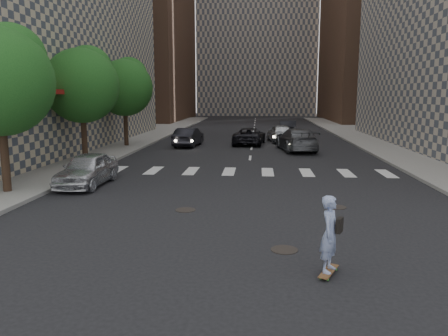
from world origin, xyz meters
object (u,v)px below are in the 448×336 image
object	(u,v)px
silver_sedan	(87,169)
tree_a	(1,77)
tree_b	(83,82)
traffic_car_d	(280,133)
skateboarder	(330,234)
traffic_car_b	(297,140)
tree_c	(125,85)
traffic_car_c	(249,136)
traffic_car_e	(288,128)
traffic_car_a	(188,137)

from	to	relation	value
silver_sedan	tree_a	bearing A→B (deg)	-141.75
tree_b	traffic_car_d	distance (m)	17.57
skateboarder	traffic_car_b	size ratio (longest dim) A/B	0.33
tree_c	traffic_car_c	size ratio (longest dim) A/B	1.36
tree_a	traffic_car_d	xyz separation A→B (m)	(11.78, 20.45, -3.89)
traffic_car_b	traffic_car_e	distance (m)	12.04
tree_a	tree_b	bearing A→B (deg)	90.00
traffic_car_a	traffic_car_b	distance (m)	8.36
tree_a	skateboarder	bearing A→B (deg)	-31.72
skateboarder	traffic_car_c	world-z (taller)	skateboarder
traffic_car_b	silver_sedan	bearing A→B (deg)	43.51
traffic_car_d	traffic_car_a	bearing A→B (deg)	19.90
traffic_car_d	silver_sedan	bearing A→B (deg)	56.42
tree_c	traffic_car_c	xyz separation A→B (m)	(9.24, 2.34, -3.97)
tree_b	tree_a	bearing A→B (deg)	-90.00
skateboarder	tree_b	bearing A→B (deg)	152.34
tree_b	traffic_car_c	world-z (taller)	tree_b
traffic_car_a	traffic_car_c	bearing A→B (deg)	-156.92
tree_a	traffic_car_b	bearing A→B (deg)	49.28
traffic_car_b	traffic_car_d	xyz separation A→B (m)	(-0.89, 5.73, -0.04)
traffic_car_a	traffic_car_e	xyz separation A→B (m)	(8.28, 9.95, 0.02)
tree_a	tree_b	size ratio (longest dim) A/B	1.00
tree_a	skateboarder	xyz separation A→B (m)	(11.55, -7.14, -3.70)
silver_sedan	traffic_car_a	distance (m)	15.08
skateboarder	traffic_car_d	bearing A→B (deg)	114.52
traffic_car_a	traffic_car_d	size ratio (longest dim) A/B	0.97
traffic_car_a	skateboarder	bearing A→B (deg)	111.21
skateboarder	tree_a	bearing A→B (deg)	173.28
tree_c	traffic_car_c	world-z (taller)	tree_c
tree_b	traffic_car_a	world-z (taller)	tree_b
tree_c	traffic_car_c	distance (m)	10.33
traffic_car_b	traffic_car_c	world-z (taller)	traffic_car_b
skateboarder	traffic_car_a	xyz separation A→B (m)	(-6.98, 23.95, -0.23)
skateboarder	traffic_car_c	size ratio (longest dim) A/B	0.37
silver_sedan	traffic_car_d	bearing A→B (deg)	64.09
traffic_car_a	traffic_car_c	size ratio (longest dim) A/B	0.90
silver_sedan	traffic_car_b	size ratio (longest dim) A/B	0.77
tree_a	traffic_car_c	world-z (taller)	tree_a
tree_a	traffic_car_d	distance (m)	23.92
silver_sedan	traffic_car_b	distance (m)	16.40
tree_c	traffic_car_d	bearing A→B (deg)	20.70
traffic_car_e	tree_b	bearing A→B (deg)	59.95
silver_sedan	traffic_car_a	xyz separation A→B (m)	(2.12, 14.93, -0.01)
tree_a	traffic_car_d	bearing A→B (deg)	60.07
skateboarder	traffic_car_a	distance (m)	24.94
tree_a	traffic_car_b	xyz separation A→B (m)	(12.67, 14.72, -3.85)
tree_c	traffic_car_b	size ratio (longest dim) A/B	1.20
tree_c	tree_a	bearing A→B (deg)	-90.00
traffic_car_a	traffic_car_b	size ratio (longest dim) A/B	0.79
silver_sedan	traffic_car_d	xyz separation A→B (m)	(9.32, 18.57, 0.04)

